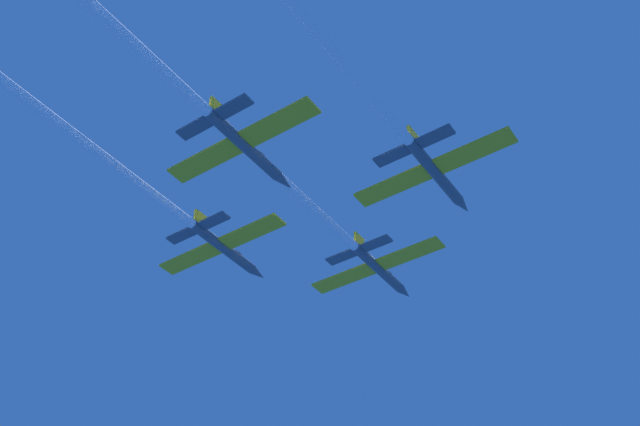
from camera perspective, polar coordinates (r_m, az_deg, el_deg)
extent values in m
cylinder|color=#4C5660|center=(79.47, 4.54, -4.30)|extent=(1.04, 9.49, 1.04)
cone|color=#4C5660|center=(83.73, 6.59, -6.16)|extent=(1.02, 2.09, 1.02)
ellipsoid|color=black|center=(81.23, 5.29, -4.74)|extent=(0.73, 1.90, 0.52)
cube|color=yellow|center=(80.87, 1.86, -5.10)|extent=(7.21, 2.09, 0.23)
cube|color=yellow|center=(77.58, 6.98, -3.13)|extent=(7.21, 2.09, 0.23)
cube|color=yellow|center=(77.56, 3.05, -2.21)|extent=(0.27, 1.71, 1.52)
cube|color=#4C5660|center=(77.57, 1.67, -3.43)|extent=(3.25, 1.25, 0.23)
cube|color=#4C5660|center=(75.80, 4.38, -2.35)|extent=(3.25, 1.25, 0.23)
cylinder|color=white|center=(61.84, -9.80, 8.76)|extent=(0.94, 49.40, 0.94)
cylinder|color=#4C5660|center=(77.14, -7.48, -2.68)|extent=(1.04, 9.49, 1.04)
cone|color=#4C5660|center=(80.65, -4.82, -4.71)|extent=(1.02, 2.09, 1.02)
ellipsoid|color=black|center=(78.63, -6.47, -3.17)|extent=(0.73, 1.90, 0.52)
cube|color=yellow|center=(79.25, -9.98, -3.50)|extent=(7.21, 2.09, 0.23)
cube|color=yellow|center=(74.63, -5.31, -1.44)|extent=(7.21, 2.09, 0.23)
cube|color=yellow|center=(75.78, -9.25, -0.48)|extent=(0.27, 1.71, 1.52)
cube|color=#4C5660|center=(76.14, -10.65, -1.73)|extent=(3.25, 1.25, 0.23)
cube|color=#4C5660|center=(73.68, -8.21, -0.59)|extent=(3.25, 1.25, 0.23)
cylinder|color=white|center=(65.70, -22.04, 8.43)|extent=(0.94, 41.19, 0.94)
cylinder|color=#4C5660|center=(67.01, 8.88, 3.16)|extent=(1.04, 9.49, 1.04)
cone|color=#4C5660|center=(71.11, 11.04, 0.54)|extent=(1.02, 2.09, 1.02)
ellipsoid|color=black|center=(68.75, 9.65, 2.45)|extent=(0.73, 1.90, 0.52)
cube|color=yellow|center=(67.98, 5.63, 2.07)|extent=(7.21, 2.09, 0.23)
cube|color=yellow|center=(65.62, 11.88, 4.74)|extent=(7.21, 2.09, 0.23)
cube|color=yellow|center=(65.35, 7.23, 5.85)|extent=(0.27, 1.71, 1.52)
cube|color=#4C5660|center=(65.00, 5.58, 4.42)|extent=(3.25, 1.25, 0.23)
cube|color=#4C5660|center=(63.73, 8.93, 5.89)|extent=(3.25, 1.25, 0.23)
cylinder|color=#4C5660|center=(64.41, -5.88, 5.23)|extent=(1.04, 9.49, 1.04)
cone|color=#4C5660|center=(67.64, -2.80, 2.41)|extent=(1.02, 2.09, 1.02)
ellipsoid|color=black|center=(65.84, -4.71, 4.46)|extent=(0.73, 1.90, 0.52)
cube|color=yellow|center=(66.28, -8.92, 4.01)|extent=(7.21, 2.09, 0.23)
cube|color=yellow|center=(62.26, -3.19, 7.01)|extent=(7.21, 2.09, 0.23)
cube|color=yellow|center=(63.43, -7.99, 8.02)|extent=(0.27, 1.71, 1.52)
cube|color=#4C5660|center=(63.51, -9.67, 6.50)|extent=(3.25, 1.25, 0.23)
cube|color=#4C5660|center=(61.36, -6.68, 8.17)|extent=(3.25, 1.25, 0.23)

